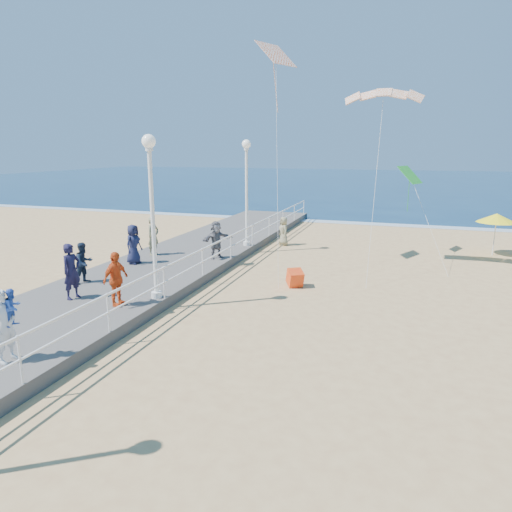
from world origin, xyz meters
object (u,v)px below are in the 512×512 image
(lamp_post_mid, at_px, (152,200))
(box_kite, at_px, (295,280))
(toddler_held, at_px, (13,307))
(spectator_6, at_px, (153,236))
(lamp_post_far, at_px, (247,182))
(spectator_0, at_px, (72,271))
(woman_holding_toddler, at_px, (5,326))
(spectator_4, at_px, (133,244))
(spectator_5, at_px, (216,240))
(beach_walker_c, at_px, (284,231))
(spectator_7, at_px, (84,263))
(beach_umbrella, at_px, (497,218))
(spectator_3, at_px, (116,279))

(lamp_post_mid, distance_m, box_kite, 6.42)
(toddler_held, distance_m, spectator_6, 10.98)
(lamp_post_far, bearing_deg, spectator_0, -104.52)
(woman_holding_toddler, distance_m, spectator_4, 9.39)
(woman_holding_toddler, relative_size, spectator_5, 1.04)
(lamp_post_far, distance_m, spectator_6, 5.41)
(lamp_post_far, relative_size, spectator_5, 3.12)
(spectator_0, distance_m, spectator_6, 6.54)
(spectator_6, bearing_deg, spectator_5, -70.32)
(beach_walker_c, bearing_deg, spectator_0, -52.63)
(spectator_0, relative_size, spectator_6, 1.04)
(toddler_held, xyz_separation_m, spectator_6, (-2.70, 10.63, -0.40))
(spectator_0, distance_m, beach_walker_c, 13.01)
(lamp_post_mid, xyz_separation_m, spectator_4, (-3.35, 3.81, -2.40))
(beach_walker_c, bearing_deg, lamp_post_mid, -41.74)
(spectator_7, distance_m, beach_umbrella, 19.41)
(spectator_6, bearing_deg, beach_walker_c, -25.70)
(woman_holding_toddler, bearing_deg, spectator_4, 11.43)
(spectator_0, xyz_separation_m, spectator_3, (1.82, -0.16, -0.06))
(spectator_0, bearing_deg, spectator_6, 15.70)
(lamp_post_mid, distance_m, spectator_0, 3.60)
(toddler_held, relative_size, box_kite, 1.49)
(spectator_4, xyz_separation_m, spectator_7, (-0.09, -3.10, -0.10))
(lamp_post_far, bearing_deg, spectator_5, -96.64)
(lamp_post_far, height_order, spectator_0, lamp_post_far)
(beach_walker_c, bearing_deg, toddler_held, -42.18)
(woman_holding_toddler, height_order, beach_walker_c, woman_holding_toddler)
(lamp_post_mid, relative_size, beach_umbrella, 2.49)
(spectator_0, height_order, box_kite, spectator_0)
(toddler_held, height_order, box_kite, toddler_held)
(lamp_post_mid, relative_size, spectator_6, 2.97)
(lamp_post_far, height_order, spectator_3, lamp_post_far)
(woman_holding_toddler, bearing_deg, spectator_7, 19.49)
(lamp_post_mid, bearing_deg, spectator_3, -124.24)
(spectator_6, relative_size, box_kite, 2.98)
(beach_walker_c, bearing_deg, lamp_post_far, -63.37)
(spectator_5, relative_size, beach_umbrella, 0.80)
(toddler_held, bearing_deg, woman_holding_toddler, 131.07)
(spectator_0, relative_size, beach_umbrella, 0.87)
(toddler_held, relative_size, spectator_7, 0.59)
(spectator_4, xyz_separation_m, beach_walker_c, (4.65, 7.64, -0.46))
(spectator_0, xyz_separation_m, spectator_6, (-0.83, 6.49, -0.04))
(spectator_7, bearing_deg, lamp_post_mid, -89.17)
(box_kite, bearing_deg, spectator_5, 123.03)
(lamp_post_mid, distance_m, spectator_5, 6.38)
(spectator_6, height_order, beach_walker_c, spectator_6)
(toddler_held, xyz_separation_m, box_kite, (4.52, 9.02, -1.40))
(spectator_0, bearing_deg, toddler_held, -147.31)
(toddler_held, bearing_deg, spectator_7, 21.26)
(lamp_post_far, distance_m, spectator_0, 10.55)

